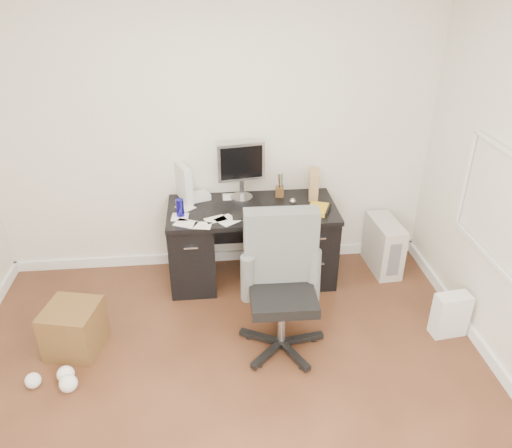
% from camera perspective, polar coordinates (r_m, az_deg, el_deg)
% --- Properties ---
extents(ground, '(4.00, 4.00, 0.00)m').
position_cam_1_polar(ground, '(3.58, -2.91, -21.54)').
color(ground, '#422515').
rests_on(ground, ground).
extents(room_shell, '(4.02, 4.02, 2.71)m').
position_cam_1_polar(room_shell, '(2.57, -3.14, 3.42)').
color(room_shell, silver).
rests_on(room_shell, ground).
extents(desk, '(1.50, 0.70, 0.75)m').
position_cam_1_polar(desk, '(4.61, -0.43, -2.00)').
color(desk, black).
rests_on(desk, ground).
extents(loose_papers, '(1.10, 0.60, 0.00)m').
position_cam_1_polar(loose_papers, '(4.38, -2.99, 1.48)').
color(loose_papers, white).
rests_on(loose_papers, desk).
extents(lcd_monitor, '(0.46, 0.31, 0.54)m').
position_cam_1_polar(lcd_monitor, '(4.50, -1.71, 6.07)').
color(lcd_monitor, '#A8A9AD').
rests_on(lcd_monitor, desk).
extents(keyboard, '(0.39, 0.14, 0.02)m').
position_cam_1_polar(keyboard, '(4.29, -0.11, 1.05)').
color(keyboard, black).
rests_on(keyboard, desk).
extents(computer_mouse, '(0.07, 0.07, 0.06)m').
position_cam_1_polar(computer_mouse, '(4.49, 4.20, 2.59)').
color(computer_mouse, '#A8A9AD').
rests_on(computer_mouse, desk).
extents(travel_mug, '(0.08, 0.08, 0.15)m').
position_cam_1_polar(travel_mug, '(4.31, -8.68, 1.85)').
color(travel_mug, '#191597').
rests_on(travel_mug, desk).
extents(white_binder, '(0.23, 0.32, 0.34)m').
position_cam_1_polar(white_binder, '(4.56, -8.25, 4.68)').
color(white_binder, silver).
rests_on(white_binder, desk).
extents(magazine_file, '(0.15, 0.23, 0.25)m').
position_cam_1_polar(magazine_file, '(4.61, 6.62, 4.53)').
color(magazine_file, '#9E7A4C').
rests_on(magazine_file, desk).
extents(pen_cup, '(0.11, 0.11, 0.22)m').
position_cam_1_polar(pen_cup, '(4.61, 2.74, 4.45)').
color(pen_cup, '#513117').
rests_on(pen_cup, desk).
extents(yellow_book, '(0.25, 0.27, 0.04)m').
position_cam_1_polar(yellow_book, '(4.40, 7.18, 1.69)').
color(yellow_book, gold).
rests_on(yellow_book, desk).
extents(paper_remote, '(0.33, 0.29, 0.02)m').
position_cam_1_polar(paper_remote, '(4.21, 0.56, 0.46)').
color(paper_remote, white).
rests_on(paper_remote, desk).
extents(office_chair, '(0.65, 0.65, 1.12)m').
position_cam_1_polar(office_chair, '(3.72, 3.08, -7.42)').
color(office_chair, '#515350').
rests_on(office_chair, ground).
extents(pc_tower, '(0.26, 0.53, 0.51)m').
position_cam_1_polar(pc_tower, '(4.98, 14.36, -2.37)').
color(pc_tower, '#B7B1A5').
rests_on(pc_tower, ground).
extents(shopping_bag, '(0.30, 0.23, 0.38)m').
position_cam_1_polar(shopping_bag, '(4.36, 21.33, -9.63)').
color(shopping_bag, white).
rests_on(shopping_bag, ground).
extents(wicker_basket, '(0.47, 0.47, 0.39)m').
position_cam_1_polar(wicker_basket, '(4.18, -20.09, -11.14)').
color(wicker_basket, '#502D18').
rests_on(wicker_basket, ground).
extents(desk_printer, '(0.37, 0.32, 0.20)m').
position_cam_1_polar(desk_printer, '(4.92, 1.75, -3.95)').
color(desk_printer, '#5E5E62').
rests_on(desk_printer, ground).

